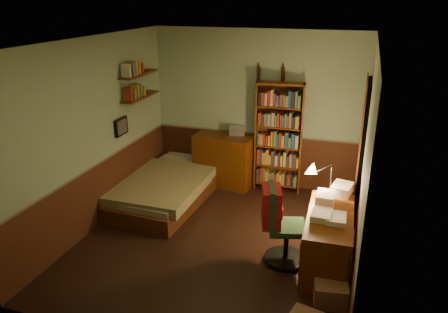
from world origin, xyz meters
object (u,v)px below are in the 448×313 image
(bed, at_px, (167,178))
(cardboard_box_b, at_px, (331,294))
(office_chair, at_px, (287,223))
(dresser, at_px, (224,160))
(desk, at_px, (328,240))
(mini_stereo, at_px, (237,130))
(bookshelf, at_px, (278,138))
(desk_lamp, at_px, (332,171))

(bed, distance_m, cardboard_box_b, 3.31)
(office_chair, bearing_deg, dresser, 110.00)
(desk, xyz_separation_m, office_chair, (-0.49, -0.07, 0.19))
(bed, bearing_deg, desk, -20.08)
(dresser, distance_m, mini_stereo, 0.56)
(mini_stereo, relative_size, office_chair, 0.24)
(mini_stereo, distance_m, bookshelf, 0.72)
(mini_stereo, distance_m, desk_lamp, 2.19)
(bookshelf, distance_m, desk_lamp, 1.68)
(mini_stereo, relative_size, desk, 0.20)
(desk_lamp, bearing_deg, bed, 179.72)
(dresser, relative_size, desk, 0.78)
(dresser, bearing_deg, mini_stereo, 41.40)
(mini_stereo, relative_size, cardboard_box_b, 0.74)
(cardboard_box_b, bearing_deg, desk, 98.77)
(bookshelf, xyz_separation_m, office_chair, (0.54, -2.08, -0.37))
(dresser, distance_m, desk_lamp, 2.32)
(desk_lamp, bearing_deg, dresser, 155.88)
(desk_lamp, xyz_separation_m, cardboard_box_b, (0.18, -1.35, -0.85))
(dresser, xyz_separation_m, bookshelf, (0.90, 0.08, 0.46))
(bed, bearing_deg, desk_lamp, -7.72)
(office_chair, bearing_deg, desk, -7.60)
(mini_stereo, bearing_deg, desk_lamp, -53.79)
(bookshelf, bearing_deg, cardboard_box_b, -75.16)
(cardboard_box_b, bearing_deg, bed, 146.13)
(desk_lamp, distance_m, cardboard_box_b, 1.60)
(mini_stereo, height_order, office_chair, office_chair)
(mini_stereo, bearing_deg, bed, -147.66)
(mini_stereo, height_order, desk, mini_stereo)
(desk_lamp, xyz_separation_m, office_chair, (-0.42, -0.71, -0.44))
(mini_stereo, distance_m, desk, 2.75)
(bed, height_order, dresser, dresser)
(bookshelf, bearing_deg, bed, -159.09)
(mini_stereo, bearing_deg, bookshelf, -16.85)
(office_chair, bearing_deg, bookshelf, 88.75)
(cardboard_box_b, bearing_deg, mini_stereo, 123.85)
(desk, bearing_deg, dresser, 133.21)
(dresser, distance_m, office_chair, 2.46)
(desk, distance_m, office_chair, 0.53)
(bookshelf, bearing_deg, office_chair, -83.32)
(desk, height_order, cardboard_box_b, desk)
(bed, relative_size, cardboard_box_b, 6.47)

